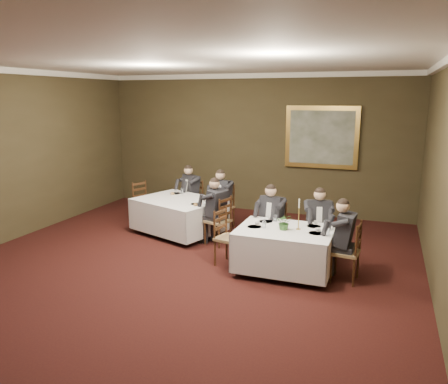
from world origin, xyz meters
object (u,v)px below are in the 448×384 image
Objects in this scene: chair_sec_endright at (218,231)px; diner_sec_endright at (218,220)px; table_main at (285,247)px; chair_main_endright at (345,264)px; diner_main_backleft at (272,228)px; chair_main_endleft at (229,249)px; diner_sec_backleft at (192,200)px; painting at (322,137)px; chair_main_backright at (317,244)px; diner_main_backright at (317,232)px; candlestick at (299,218)px; diner_sec_backright at (222,206)px; chair_sec_backleft at (192,209)px; chair_sec_backright at (223,216)px; diner_main_endright at (345,250)px; chair_sec_endleft at (145,212)px; table_second at (179,213)px; centerpiece at (284,221)px; chair_main_backleft at (272,239)px.

diner_sec_endright is (-0.01, 0.00, 0.23)m from chair_sec_endright.
chair_main_endright is at bearing 0.04° from table_main.
diner_main_backleft is 1.01m from chair_main_endleft.
diner_sec_backleft is 0.77× the size of painting.
chair_main_backright is 0.23m from diner_main_backright.
diner_sec_backright is at bearing 136.98° from candlestick.
chair_sec_backleft is 0.95m from chair_sec_backright.
chair_sec_endleft is (-4.70, 1.69, -0.23)m from diner_main_endright.
chair_main_endright and chair_sec_backleft have the same top height.
table_second is at bearing 54.40° from chair_sec_backright.
candlestick is (0.21, 0.06, 0.51)m from table_main.
table_second is 1.58× the size of diner_sec_backleft.
diner_sec_backleft is at bearing 63.82° from chair_main_endright.
chair_main_endleft and chair_sec_backleft have the same top height.
chair_sec_endright is at bearing -119.09° from painting.
diner_sec_endright is at bearing -19.06° from chair_main_backright.
diner_main_endright is 1.00× the size of diner_sec_endright.
diner_main_backright is at bearing 73.90° from candlestick.
diner_main_endright is 5.00m from chair_sec_endleft.
chair_main_backright is at bearing 97.22° from chair_sec_endleft.
table_second is 3.00m from centerpiece.
diner_sec_backright is 1.00× the size of diner_sec_endright.
diner_sec_backleft is 1.35× the size of chair_sec_endright.
chair_main_endright is 3.54m from chair_sec_backright.
chair_sec_backright is at bearing -166.52° from diner_sec_backleft.
diner_sec_backright reaches higher than table_second.
chair_sec_endleft is (-4.13, 0.89, -0.23)m from diner_main_backright.
painting is (3.71, 2.09, 1.69)m from chair_sec_endleft.
chair_main_endright is at bearing -93.83° from diner_sec_endright.
diner_sec_backleft is 3.47m from painting.
diner_main_endright is at bearing -19.97° from table_second.
painting is at bearing -126.10° from chair_sec_backright.
chair_main_endright is 4.46m from chair_sec_backleft.
table_second is 1.03m from diner_sec_backright.
diner_main_backright reaches higher than chair_sec_endright.
chair_main_backleft is 3.49× the size of centerpiece.
diner_main_backright is at bearing 62.98° from centerpiece.
chair_sec_endright is at bearing -136.38° from chair_main_endleft.
painting is at bearing 20.08° from diner_main_endright.
diner_sec_backleft is 0.98m from chair_sec_backright.
chair_main_backright is at bearing 163.58° from diner_sec_backright.
chair_main_endright is at bearing -90.00° from diner_main_endright.
chair_main_endleft is at bearing 95.36° from chair_main_endright.
diner_main_backright is 1.66m from chair_main_endleft.
diner_main_backleft is at bearing 65.93° from diner_main_endright.
diner_sec_endright is (-0.58, 0.96, 0.23)m from chair_main_endleft.
diner_sec_endright is at bearing -119.29° from painting.
diner_main_endright is at bearing 110.02° from chair_main_backright.
candlestick reaches higher than chair_sec_backright.
table_main is 2.95m from table_second.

